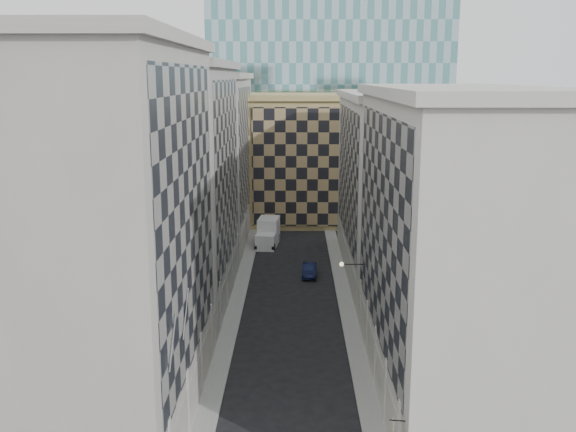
{
  "coord_description": "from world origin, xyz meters",
  "views": [
    {
      "loc": [
        0.38,
        -26.66,
        21.35
      ],
      "look_at": [
        -0.11,
        15.42,
        12.13
      ],
      "focal_mm": 40.0,
      "sensor_mm": 36.0,
      "label": 1
    }
  ],
  "objects": [
    {
      "name": "sidewalk_east",
      "position": [
        5.25,
        30.0,
        0.07
      ],
      "size": [
        1.5,
        100.0,
        0.15
      ],
      "primitive_type": "cube",
      "color": "gray",
      "rests_on": "ground"
    },
    {
      "name": "bracket_lamp",
      "position": [
        4.38,
        24.0,
        6.2
      ],
      "size": [
        1.98,
        0.36,
        0.36
      ],
      "color": "black",
      "rests_on": "ground"
    },
    {
      "name": "bldg_left_a",
      "position": [
        -10.88,
        11.0,
        11.82
      ],
      "size": [
        10.8,
        22.8,
        23.7
      ],
      "color": "#A19A91",
      "rests_on": "ground"
    },
    {
      "name": "church_tower",
      "position": [
        0.0,
        82.0,
        26.95
      ],
      "size": [
        7.2,
        7.2,
        51.5
      ],
      "color": "#2D2823",
      "rests_on": "ground"
    },
    {
      "name": "flagpoles_left",
      "position": [
        -5.9,
        6.0,
        8.0
      ],
      "size": [
        0.1,
        6.33,
        2.33
      ],
      "color": "gray",
      "rests_on": "ground"
    },
    {
      "name": "tan_block",
      "position": [
        2.0,
        67.9,
        9.44
      ],
      "size": [
        16.8,
        14.8,
        18.8
      ],
      "color": "tan",
      "rests_on": "ground"
    },
    {
      "name": "shop_sign",
      "position": [
        5.42,
        3.0,
        3.84
      ],
      "size": [
        0.81,
        0.71,
        0.79
      ],
      "rotation": [
        0.0,
        0.0,
        -0.14
      ],
      "color": "black",
      "rests_on": "ground"
    },
    {
      "name": "bldg_left_b",
      "position": [
        -10.88,
        33.0,
        11.32
      ],
      "size": [
        10.8,
        22.8,
        22.7
      ],
      "color": "gray",
      "rests_on": "ground"
    },
    {
      "name": "sidewalk_west",
      "position": [
        -5.25,
        30.0,
        0.07
      ],
      "size": [
        1.5,
        100.0,
        0.15
      ],
      "primitive_type": "cube",
      "color": "gray",
      "rests_on": "ground"
    },
    {
      "name": "bldg_left_c",
      "position": [
        -10.88,
        55.0,
        10.83
      ],
      "size": [
        10.8,
        22.8,
        21.7
      ],
      "color": "#A19A91",
      "rests_on": "ground"
    },
    {
      "name": "bldg_right_a",
      "position": [
        10.88,
        15.0,
        10.32
      ],
      "size": [
        10.8,
        26.8,
        20.7
      ],
      "color": "beige",
      "rests_on": "ground"
    },
    {
      "name": "box_truck",
      "position": [
        -3.14,
        53.3,
        1.47
      ],
      "size": [
        3.08,
        6.38,
        3.39
      ],
      "rotation": [
        0.0,
        0.0,
        -0.09
      ],
      "color": "white",
      "rests_on": "ground"
    },
    {
      "name": "dark_car",
      "position": [
        1.94,
        40.18,
        0.71
      ],
      "size": [
        1.67,
        4.36,
        1.42
      ],
      "primitive_type": "imported",
      "rotation": [
        0.0,
        0.0,
        -0.04
      ],
      "color": "black",
      "rests_on": "ground"
    },
    {
      "name": "bldg_right_b",
      "position": [
        10.89,
        42.0,
        9.85
      ],
      "size": [
        10.8,
        28.8,
        19.7
      ],
      "color": "beige",
      "rests_on": "ground"
    }
  ]
}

